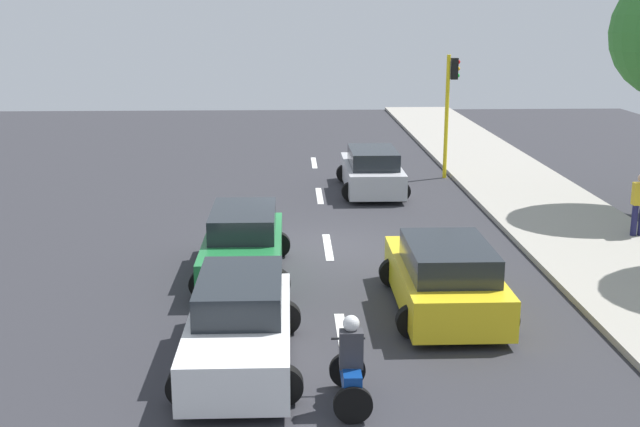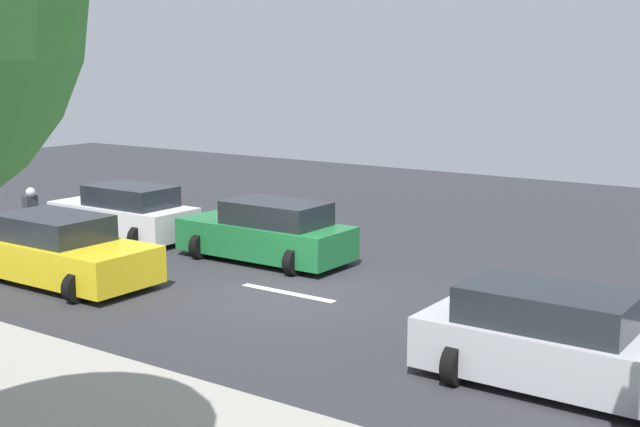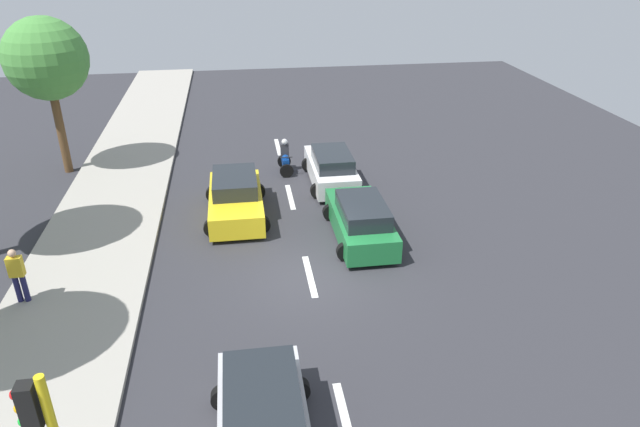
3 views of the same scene
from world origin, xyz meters
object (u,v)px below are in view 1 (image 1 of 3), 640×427
Objects in this scene: pedestrian_near_signal at (640,203)px; car_white at (240,326)px; car_yellow_cab at (445,278)px; motorcycle at (350,367)px; traffic_light_corner at (450,99)px; car_green at (243,246)px; car_silver at (372,171)px.

car_white is at bearing -144.13° from pedestrian_near_signal.
car_yellow_cab is 4.61m from motorcycle.
car_yellow_cab and car_white have the same top height.
car_white is 12.61m from pedestrian_near_signal.
car_white is (-4.05, -2.43, -0.00)m from car_yellow_cab.
traffic_light_corner is at bearing 112.29° from pedestrian_near_signal.
car_green is (-0.21, 4.91, 0.00)m from car_white.
car_green is 9.62m from car_silver.
car_yellow_cab is 4.72m from car_white.
car_white is at bearing -112.86° from traffic_light_corner.
traffic_light_corner is (3.03, 2.23, 2.22)m from car_silver.
pedestrian_near_signal is at bearing 46.89° from motorcycle.
motorcycle reaches higher than car_yellow_cab.
traffic_light_corner is (-3.50, 8.54, 1.87)m from pedestrian_near_signal.
pedestrian_near_signal is 9.42m from traffic_light_corner.
pedestrian_near_signal reaches higher than car_white.
car_yellow_cab is 4.93m from car_green.
car_green is 2.63× the size of pedestrian_near_signal.
car_white and car_green have the same top height.
car_silver is 15.42m from motorcycle.
pedestrian_near_signal is at bearing 38.79° from car_yellow_cab.
motorcycle is at bearing -133.11° from pedestrian_near_signal.
traffic_light_corner is at bearing 36.28° from car_silver.
car_yellow_cab is at bearing -30.21° from car_green.
car_green is at bearing -122.14° from traffic_light_corner.
motorcycle is (1.81, -1.60, -0.07)m from car_white.
car_silver is (3.90, 8.80, 0.00)m from car_green.
car_green and car_silver have the same top height.
traffic_light_corner reaches higher than motorcycle.
car_yellow_cab is 0.98× the size of traffic_light_corner.
car_silver is 1.01× the size of traffic_light_corner.
motorcycle is at bearing -96.99° from car_silver.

